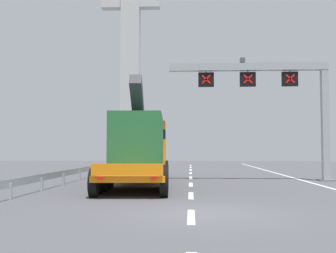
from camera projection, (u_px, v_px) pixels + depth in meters
ground at (206, 213)px, 12.24m from camera, size 112.00×112.00×0.00m
lane_markings at (191, 178)px, 27.55m from camera, size 0.20×45.27×0.01m
edge_line_right at (309, 182)px, 23.88m from camera, size 0.20×63.00×0.01m
overhead_lane_gantry at (273, 87)px, 25.36m from camera, size 9.68×0.90×7.34m
heavy_haul_truck_orange at (142, 147)px, 23.82m from camera, size 3.62×14.16×5.30m
guardrail_left at (71, 173)px, 23.56m from camera, size 0.13×25.90×0.76m
bridge_pylon_distant at (131, 32)px, 64.96m from camera, size 9.00×2.00×39.00m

